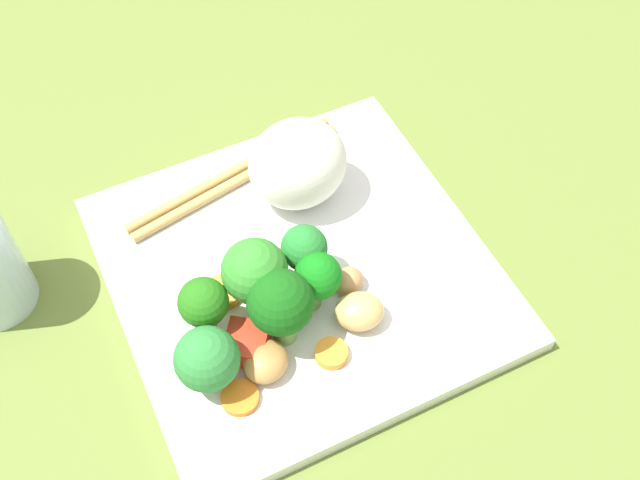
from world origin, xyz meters
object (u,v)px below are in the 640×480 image
Objects in this scene: rice_mound at (298,164)px; carrot_slice_0 at (331,353)px; chopstick_pair at (235,176)px; broccoli_floret_0 at (281,304)px; square_plate at (300,271)px.

rice_mound is 3.36× the size of carrot_slice_0.
carrot_slice_0 is (15.15, -4.03, -3.45)cm from rice_mound.
carrot_slice_0 is 18.87cm from chopstick_pair.
rice_mound reaches higher than broccoli_floret_0.
rice_mound is 6.69cm from chopstick_pair.
rice_mound is (-6.86, 2.93, 4.57)cm from square_plate.
rice_mound is at bearing 156.91° from square_plate.
broccoli_floret_0 is at bearing -35.22° from square_plate.
rice_mound is 13.68cm from broccoli_floret_0.
chopstick_pair is (-3.72, -4.40, -3.39)cm from rice_mound.
chopstick_pair is at bearing 172.22° from broccoli_floret_0.
chopstick_pair reaches higher than carrot_slice_0.
chopstick_pair is at bearing -130.16° from rice_mound.
chopstick_pair is (-18.87, -0.37, 0.06)cm from carrot_slice_0.
carrot_slice_0 is (8.29, -1.11, 1.12)cm from square_plate.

